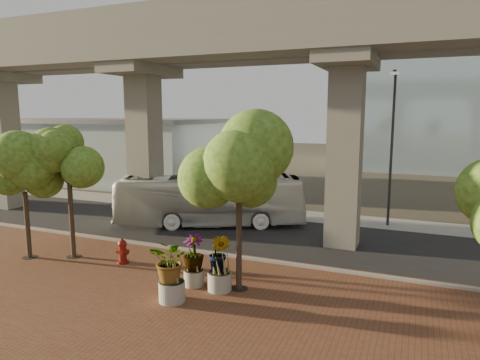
% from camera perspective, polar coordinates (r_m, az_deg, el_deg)
% --- Properties ---
extents(ground, '(160.00, 160.00, 0.00)m').
position_cam_1_polar(ground, '(22.91, -2.61, -8.37)').
color(ground, '#3A352A').
rests_on(ground, ground).
extents(brick_plaza, '(70.00, 13.00, 0.06)m').
position_cam_1_polar(brick_plaza, '(16.48, -14.99, -15.57)').
color(brick_plaza, brown).
rests_on(brick_plaza, ground).
extents(asphalt_road, '(90.00, 8.00, 0.04)m').
position_cam_1_polar(asphalt_road, '(24.65, -0.62, -7.07)').
color(asphalt_road, black).
rests_on(asphalt_road, ground).
extents(curb_strip, '(70.00, 0.25, 0.16)m').
position_cam_1_polar(curb_strip, '(21.18, -4.95, -9.61)').
color(curb_strip, gray).
rests_on(curb_strip, ground).
extents(far_sidewalk, '(90.00, 3.00, 0.06)m').
position_cam_1_polar(far_sidewalk, '(29.63, 3.59, -4.37)').
color(far_sidewalk, gray).
rests_on(far_sidewalk, ground).
extents(transit_viaduct, '(72.00, 5.60, 12.40)m').
position_cam_1_polar(transit_viaduct, '(23.73, -0.65, 10.07)').
color(transit_viaduct, gray).
rests_on(transit_viaduct, ground).
extents(station_pavilion, '(23.00, 13.00, 6.30)m').
position_cam_1_polar(station_pavilion, '(46.43, -16.76, 4.01)').
color(station_pavilion, silver).
rests_on(station_pavilion, ground).
extents(transit_bus, '(11.44, 7.09, 3.16)m').
position_cam_1_polar(transit_bus, '(26.03, -3.98, -2.71)').
color(transit_bus, silver).
rests_on(transit_bus, ground).
extents(fire_hydrant, '(0.57, 0.52, 1.15)m').
position_cam_1_polar(fire_hydrant, '(20.29, -15.38, -9.15)').
color(fire_hydrant, maroon).
rests_on(fire_hydrant, ground).
extents(planter_front, '(2.11, 2.11, 2.32)m').
position_cam_1_polar(planter_front, '(15.71, -9.15, -10.96)').
color(planter_front, '#9B958C').
rests_on(planter_front, ground).
extents(planter_right, '(1.95, 1.95, 2.08)m').
position_cam_1_polar(planter_right, '(17.03, -6.21, -9.85)').
color(planter_right, gray).
rests_on(planter_right, ground).
extents(planter_left, '(2.03, 2.03, 2.23)m').
position_cam_1_polar(planter_left, '(16.47, -2.76, -10.11)').
color(planter_left, '#A29F92').
rests_on(planter_left, ground).
extents(street_tree_far_west, '(3.47, 3.47, 5.73)m').
position_cam_1_polar(street_tree_far_west, '(21.92, -26.93, 1.13)').
color(street_tree_far_west, '#3E2E23').
rests_on(street_tree_far_west, ground).
extents(street_tree_near_west, '(3.27, 3.27, 6.04)m').
position_cam_1_polar(street_tree_near_west, '(21.10, -21.94, 2.26)').
color(street_tree_near_west, '#3E2E23').
rests_on(street_tree_near_west, ground).
extents(street_tree_near_east, '(4.35, 4.35, 6.69)m').
position_cam_1_polar(street_tree_near_east, '(15.84, -0.15, 1.56)').
color(street_tree_near_east, '#3E2E23').
rests_on(street_tree_near_east, ground).
extents(streetlamp_west, '(0.36, 1.04, 7.19)m').
position_cam_1_polar(streetlamp_west, '(31.97, -11.03, 4.03)').
color(streetlamp_west, '#333238').
rests_on(streetlamp_west, ground).
extents(streetlamp_east, '(0.45, 1.33, 9.16)m').
position_cam_1_polar(streetlamp_east, '(26.79, 19.61, 5.25)').
color(streetlamp_east, '#302F35').
rests_on(streetlamp_east, ground).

